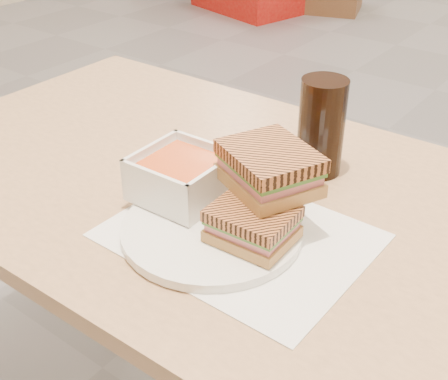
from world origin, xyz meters
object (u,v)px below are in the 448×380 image
Objects in this scene: main_table at (219,238)px; plate at (212,229)px; soup_bowl at (182,178)px; panini_lower at (253,224)px; cola_glass at (321,127)px.

plate reaches higher than main_table.
panini_lower is (0.15, -0.03, -0.01)m from soup_bowl.
plate is 0.10m from soup_bowl.
panini_lower is at bearing 7.27° from plate.
cola_glass reaches higher than plate.
main_table is 0.26m from cola_glass.
main_table is 9.17× the size of soup_bowl.
cola_glass reaches higher than main_table.
plate is 1.99× the size of soup_bowl.
plate is 0.27m from cola_glass.
cola_glass is (0.11, 0.13, 0.20)m from main_table.
main_table is 10.66× the size of panini_lower.
panini_lower is 0.25m from cola_glass.
soup_bowl is (-0.00, -0.09, 0.16)m from main_table.
panini_lower is at bearing -81.63° from cola_glass.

